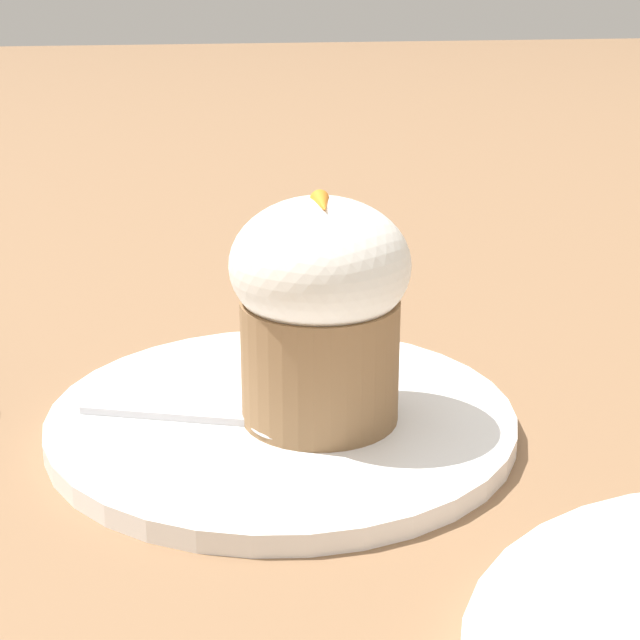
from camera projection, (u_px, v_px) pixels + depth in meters
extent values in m
plane|color=#846042|center=(282.00, 431.00, 0.55)|extent=(4.00, 4.00, 0.00)
cylinder|color=white|center=(282.00, 421.00, 0.55)|extent=(0.24, 0.24, 0.01)
cylinder|color=olive|center=(320.00, 360.00, 0.53)|extent=(0.08, 0.08, 0.06)
ellipsoid|color=white|center=(320.00, 265.00, 0.51)|extent=(0.09, 0.09, 0.07)
cone|color=orange|center=(322.00, 205.00, 0.49)|extent=(0.02, 0.01, 0.01)
sphere|color=green|center=(319.00, 199.00, 0.50)|extent=(0.01, 0.01, 0.01)
cube|color=silver|center=(174.00, 417.00, 0.53)|extent=(0.04, 0.10, 0.00)
ellipsoid|color=silver|center=(300.00, 424.00, 0.52)|extent=(0.05, 0.06, 0.01)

